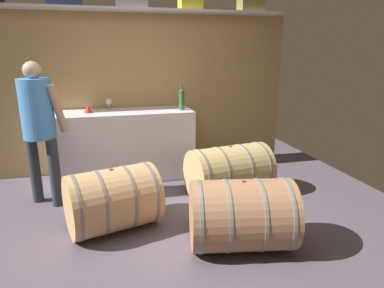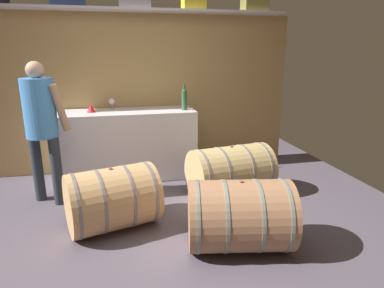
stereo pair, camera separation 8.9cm
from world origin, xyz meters
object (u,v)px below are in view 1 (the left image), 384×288
Objects in this scene: wine_bottle_green at (182,99)px; work_cabinet at (126,145)px; winemaker_pouring at (39,120)px; wine_barrel_far at (113,200)px; wine_barrel_flank at (229,171)px; wine_glass at (109,102)px; toolcase_yellow at (190,1)px; wine_barrel_near at (241,215)px; red_funnel at (88,109)px; toolcase_olive at (251,3)px.

work_cabinet is at bearing 172.50° from wine_bottle_green.
wine_barrel_far is at bearing -12.22° from winemaker_pouring.
wine_glass is at bearing 130.34° from wine_barrel_flank.
wine_barrel_flank is at bearing -85.41° from toolcase_yellow.
wine_barrel_near is at bearing -87.17° from wine_bottle_green.
wine_barrel_far is at bearing -98.68° from work_cabinet.
red_funnel reaches higher than wine_barrel_flank.
winemaker_pouring is (-0.93, -0.63, 0.51)m from work_cabinet.
toolcase_yellow is 1.75m from wine_glass.
work_cabinet is 1.13× the size of winemaker_pouring.
toolcase_olive is at bearing 6.93° from work_cabinet.
red_funnel is (-1.41, -0.23, -1.36)m from toolcase_yellow.
toolcase_yellow reaches higher than wine_barrel_near.
red_funnel is at bearing 87.32° from winemaker_pouring.
wine_barrel_near is (-0.98, -2.23, -2.01)m from toolcase_olive.
winemaker_pouring is at bearing -162.74° from wine_bottle_green.
work_cabinet is 16.32× the size of red_funnel.
wine_bottle_green reaches higher than wine_barrel_near.
toolcase_olive is 3.16m from wine_barrel_near.
red_funnel is at bearing -142.51° from wine_glass.
wine_barrel_far is (-2.05, -1.63, -2.02)m from toolcase_olive.
work_cabinet is at bearing 65.86° from wine_barrel_far.
wine_barrel_far is at bearing -90.99° from wine_glass.
wine_bottle_green reaches higher than red_funnel.
wine_glass reaches higher than red_funnel.
toolcase_olive reaches higher than wine_barrel_far.
wine_bottle_green is 0.33× the size of wine_barrel_flank.
toolcase_yellow is at bearing 57.93° from wine_bottle_green.
toolcase_olive is at bearing 52.26° from winemaker_pouring.
winemaker_pouring reaches higher than wine_barrel_far.
wine_barrel_far is (-0.03, -1.60, -0.71)m from wine_glass.
wine_barrel_far is at bearing -80.51° from red_funnel.
toolcase_olive is 2.41m from wine_glass.
wine_barrel_flank is at bearing -118.05° from toolcase_olive.
wine_barrel_flank is at bearing -30.09° from red_funnel.
wine_barrel_near is at bearing -64.70° from wine_glass.
work_cabinet is at bearing 123.65° from wine_barrel_near.
toolcase_yellow reaches higher than wine_barrel_far.
wine_barrel_far is (0.23, -1.40, -0.66)m from red_funnel.
wine_glass is (-1.15, -0.03, -1.31)m from toolcase_yellow.
toolcase_yellow is 2.07× the size of wine_glass.
wine_bottle_green is 0.21× the size of winemaker_pouring.
wine_barrel_near is 2.36m from winemaker_pouring.
toolcase_olive is 2.67m from red_funnel.
toolcase_olive is at bearing 76.89° from wine_barrel_near.
red_funnel is 0.79m from winemaker_pouring.
red_funnel is 0.11× the size of wine_barrel_flank.
toolcase_yellow is at bearing 38.65° from wine_barrel_far.
wine_barrel_near is 1.12m from wine_barrel_flank.
wine_bottle_green is (-1.08, -0.32, -1.26)m from toolcase_olive.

